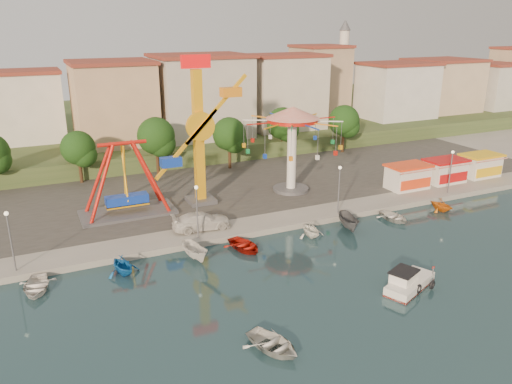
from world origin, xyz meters
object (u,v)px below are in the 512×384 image
kamikaze_tower (202,135)px  wave_swinger (292,130)px  cabin_motorboat (408,283)px  pirate_ship_ride (125,180)px  rowboat_a (273,344)px  van (202,221)px

kamikaze_tower → wave_swinger: (11.11, -0.41, -0.26)m
kamikaze_tower → cabin_motorboat: (8.50, -24.67, -7.97)m
pirate_ship_ride → wave_swinger: size_ratio=0.86×
pirate_ship_ride → rowboat_a: bearing=-82.0°
pirate_ship_ride → wave_swinger: 20.23m
kamikaze_tower → cabin_motorboat: bearing=-71.0°
pirate_ship_ride → van: bearing=-51.9°
wave_swinger → van: size_ratio=1.97×
rowboat_a → kamikaze_tower: bearing=60.0°
pirate_ship_ride → cabin_motorboat: bearing=-55.2°
wave_swinger → van: (-14.00, -6.93, -6.74)m
rowboat_a → van: van is taller
cabin_motorboat → van: size_ratio=0.93×
wave_swinger → rowboat_a: wave_swinger is taller
wave_swinger → rowboat_a: 32.13m
rowboat_a → pirate_ship_ride: bearing=78.2°
kamikaze_tower → wave_swinger: size_ratio=1.42×
kamikaze_tower → wave_swinger: 11.12m
van → cabin_motorboat: bearing=-142.4°
pirate_ship_ride → van: pirate_ship_ride is taller
kamikaze_tower → wave_swinger: kamikaze_tower is taller
wave_swinger → rowboat_a: size_ratio=2.83×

